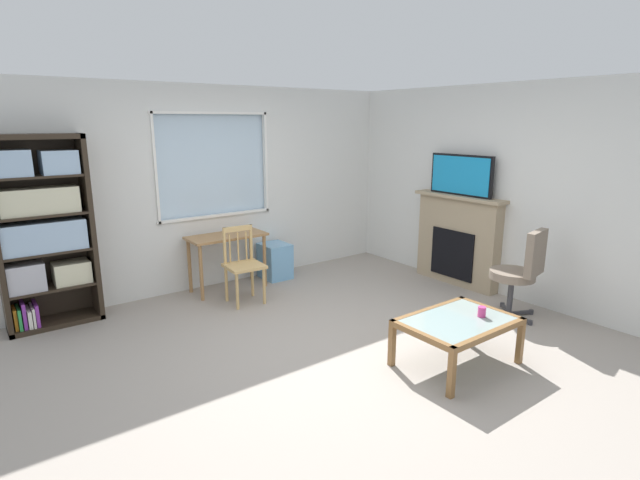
{
  "coord_description": "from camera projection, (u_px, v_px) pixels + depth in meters",
  "views": [
    {
      "loc": [
        -2.65,
        -3.46,
        2.1
      ],
      "look_at": [
        0.26,
        0.45,
        0.92
      ],
      "focal_mm": 27.52,
      "sensor_mm": 36.0,
      "label": 1
    }
  ],
  "objects": [
    {
      "name": "ground",
      "position": [
        326.0,
        346.0,
        4.73
      ],
      "size": [
        6.22,
        5.76,
        0.02
      ],
      "primitive_type": "cube",
      "color": "#9E9389"
    },
    {
      "name": "wall_back_with_window",
      "position": [
        214.0,
        191.0,
        6.29
      ],
      "size": [
        5.22,
        0.15,
        2.54
      ],
      "color": "silver",
      "rests_on": "ground"
    },
    {
      "name": "wall_right",
      "position": [
        500.0,
        191.0,
        5.98
      ],
      "size": [
        0.12,
        4.96,
        2.54
      ],
      "primitive_type": "cube",
      "color": "silver",
      "rests_on": "ground"
    },
    {
      "name": "bookshelf",
      "position": [
        42.0,
        228.0,
        4.98
      ],
      "size": [
        0.9,
        0.38,
        1.98
      ],
      "color": "#2D2319",
      "rests_on": "ground"
    },
    {
      "name": "desk_under_window",
      "position": [
        227.0,
        244.0,
        6.16
      ],
      "size": [
        0.97,
        0.46,
        0.72
      ],
      "color": "#A37547",
      "rests_on": "ground"
    },
    {
      "name": "wooden_chair",
      "position": [
        243.0,
        264.0,
        5.76
      ],
      "size": [
        0.45,
        0.43,
        0.9
      ],
      "color": "tan",
      "rests_on": "ground"
    },
    {
      "name": "plastic_drawer_unit",
      "position": [
        275.0,
        261.0,
        6.71
      ],
      "size": [
        0.35,
        0.4,
        0.48
      ],
      "primitive_type": "cube",
      "color": "#72ADDB",
      "rests_on": "ground"
    },
    {
      "name": "fireplace",
      "position": [
        457.0,
        240.0,
        6.41
      ],
      "size": [
        0.26,
        1.29,
        1.18
      ],
      "color": "tan",
      "rests_on": "ground"
    },
    {
      "name": "tv",
      "position": [
        461.0,
        175.0,
        6.19
      ],
      "size": [
        0.06,
        0.91,
        0.51
      ],
      "color": "black",
      "rests_on": "fireplace"
    },
    {
      "name": "office_chair",
      "position": [
        521.0,
        270.0,
        5.24
      ],
      "size": [
        0.58,
        0.57,
        1.0
      ],
      "color": "#7A6B5B",
      "rests_on": "ground"
    },
    {
      "name": "coffee_table",
      "position": [
        458.0,
        325.0,
        4.27
      ],
      "size": [
        0.99,
        0.7,
        0.43
      ],
      "color": "#8C9E99",
      "rests_on": "ground"
    },
    {
      "name": "sippy_cup",
      "position": [
        482.0,
        312.0,
        4.31
      ],
      "size": [
        0.07,
        0.07,
        0.09
      ],
      "primitive_type": "cylinder",
      "color": "#DB3D84",
      "rests_on": "coffee_table"
    }
  ]
}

